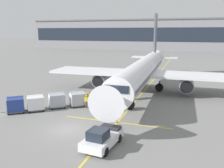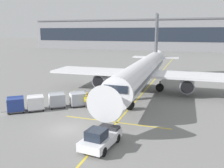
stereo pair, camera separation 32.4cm
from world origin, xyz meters
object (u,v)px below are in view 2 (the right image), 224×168
Objects in this scene: baggage_cart_fourth at (16,104)px; ground_crew_by_carts at (87,100)px; ground_crew_by_loader at (87,98)px; ground_crew_marshaller at (100,98)px; baggage_cart_third at (36,103)px; parked_airplane at (143,71)px; belt_loader at (101,96)px; ground_crew_wingwalker at (74,96)px; safety_cone_engine_keepout at (109,93)px; pushback_tug at (100,138)px; safety_cone_wingtip at (111,87)px; baggage_cart_lead at (78,99)px; baggage_cart_second at (57,100)px.

ground_crew_by_carts is (7.42, 4.31, -0.00)m from baggage_cart_fourth.
ground_crew_marshaller is (1.58, 0.55, 0.00)m from ground_crew_by_loader.
parked_airplane is at bearing 52.78° from baggage_cart_third.
ground_crew_by_carts is at bearing -114.59° from parked_airplane.
belt_loader is 3.69m from ground_crew_wingwalker.
baggage_cart_fourth is at bearing -123.49° from safety_cone_engine_keepout.
ground_crew_by_loader is 1.00× the size of ground_crew_marshaller.
pushback_tug reaches higher than ground_crew_by_carts.
ground_crew_wingwalker is (4.91, 5.80, -0.00)m from baggage_cart_fourth.
baggage_cart_third and baggage_cart_fourth have the same top height.
baggage_cart_third is 6.28m from ground_crew_by_carts.
safety_cone_wingtip is (-0.54, 10.90, -0.70)m from ground_crew_by_carts.
ground_crew_by_loader is 1.25m from ground_crew_by_carts.
ground_crew_by_loader is at bearing 38.79° from baggage_cart_third.
ground_crew_marshaller is at bearing -79.60° from safety_cone_wingtip.
ground_crew_by_loader reaches higher than safety_cone_engine_keepout.
pushback_tug is at bearing -72.55° from safety_cone_engine_keepout.
safety_cone_wingtip is (-5.56, -0.07, -3.14)m from parked_airplane.
baggage_cart_lead and baggage_cart_second have the same top height.
pushback_tug is 7.57× the size of safety_cone_wingtip.
ground_crew_wingwalker is 2.86× the size of safety_cone_engine_keepout.
baggage_cart_third reaches higher than safety_cone_wingtip.
baggage_cart_lead is 1.50× the size of ground_crew_wingwalker.
belt_loader reaches higher than pushback_tug.
ground_crew_marshaller is at bearing 19.34° from ground_crew_by_loader.
pushback_tug reaches higher than safety_cone_engine_keepout.
baggage_cart_second is (-4.56, -4.00, 0.15)m from belt_loader.
ground_crew_marshaller is at bearing 35.17° from baggage_cart_fourth.
safety_cone_engine_keepout is at bearing 98.12° from ground_crew_marshaller.
belt_loader is 2.79× the size of ground_crew_marshaller.
ground_crew_by_carts is 2.87× the size of safety_cone_wingtip.
baggage_cart_lead is at bearing -152.07° from ground_crew_marshaller.
baggage_cart_lead is at bearing 125.67° from pushback_tug.
ground_crew_by_carts is (-5.65, 9.48, 0.17)m from pushback_tug.
pushback_tug is (4.79, -12.48, -0.03)m from belt_loader.
ground_crew_by_carts is 2.86× the size of safety_cone_engine_keepout.
ground_crew_by_loader and ground_crew_by_carts have the same top height.
baggage_cart_fourth reaches higher than safety_cone_wingtip.
baggage_cart_lead is 1.00× the size of baggage_cart_fourth.
pushback_tug is at bearing -30.32° from baggage_cart_third.
pushback_tug is at bearing -88.25° from parked_airplane.
ground_crew_by_loader is at bearing 39.23° from baggage_cart_lead.
baggage_cart_second is at bearing 41.68° from baggage_cart_fourth.
baggage_cart_second is at bearing -146.37° from ground_crew_by_loader.
ground_crew_wingwalker is at bearing 126.64° from pushback_tug.
belt_loader is 7.99× the size of safety_cone_engine_keepout.
belt_loader is 2.24m from ground_crew_by_loader.
parked_airplane is 15.02m from baggage_cart_second.
parked_airplane reaches higher than baggage_cart_lead.
baggage_cart_fourth is 16.71m from safety_cone_wingtip.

